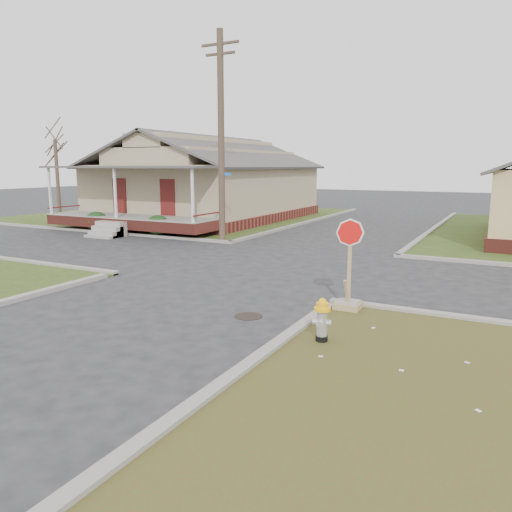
% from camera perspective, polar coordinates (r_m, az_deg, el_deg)
% --- Properties ---
extents(ground, '(120.00, 120.00, 0.00)m').
position_cam_1_polar(ground, '(12.90, -8.47, -4.93)').
color(ground, '#242427').
rests_on(ground, ground).
extents(verge_far_left, '(19.00, 19.00, 0.05)m').
position_cam_1_polar(verge_far_left, '(34.81, -8.48, 4.66)').
color(verge_far_left, '#2D3F16').
rests_on(verge_far_left, ground).
extents(curbs, '(80.00, 40.00, 0.12)m').
position_cam_1_polar(curbs, '(17.08, 1.39, -1.07)').
color(curbs, gray).
rests_on(curbs, ground).
extents(manhole, '(0.64, 0.64, 0.01)m').
position_cam_1_polar(manhole, '(11.35, -0.87, -6.89)').
color(manhole, black).
rests_on(manhole, ground).
extents(corner_house, '(10.10, 15.50, 5.30)m').
position_cam_1_polar(corner_house, '(31.89, -5.57, 8.27)').
color(corner_house, maroon).
rests_on(corner_house, ground).
extents(utility_pole, '(1.80, 0.28, 9.00)m').
position_cam_1_polar(utility_pole, '(22.23, -4.01, 13.61)').
color(utility_pole, '#3E3024').
rests_on(utility_pole, ground).
extents(tree_far_left, '(0.22, 0.22, 4.90)m').
position_cam_1_polar(tree_far_left, '(33.61, -21.73, 8.08)').
color(tree_far_left, '#3E3024').
rests_on(tree_far_left, verge_far_left).
extents(fire_hydrant, '(0.32, 0.32, 0.85)m').
position_cam_1_polar(fire_hydrant, '(9.62, 7.57, -6.99)').
color(fire_hydrant, black).
rests_on(fire_hydrant, ground).
extents(stop_sign, '(0.60, 0.59, 2.13)m').
position_cam_1_polar(stop_sign, '(11.88, 10.53, -3.77)').
color(stop_sign, '#9D7E55').
rests_on(stop_sign, ground).
extents(hedge_left, '(1.35, 1.11, 1.03)m').
position_cam_1_polar(hedge_left, '(26.94, -17.75, 3.83)').
color(hedge_left, '#163714').
rests_on(hedge_left, verge_far_left).
extents(hedge_right, '(1.34, 1.09, 1.02)m').
position_cam_1_polar(hedge_right, '(24.42, -11.15, 3.49)').
color(hedge_right, '#163714').
rests_on(hedge_right, verge_far_left).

